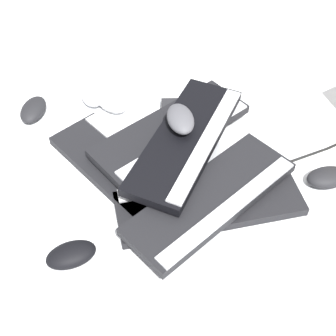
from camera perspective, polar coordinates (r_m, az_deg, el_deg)
ground_plane at (r=1.14m, az=-2.50°, el=-3.60°), size 3.20×3.20×0.00m
keyboard_0 at (r=1.12m, az=5.00°, el=-4.20°), size 0.28×0.46×0.03m
keyboard_1 at (r=1.22m, az=2.91°, el=1.52°), size 0.46×0.35×0.03m
keyboard_2 at (r=1.18m, az=-5.41°, el=-0.39°), size 0.46×0.24×0.03m
keyboard_3 at (r=1.09m, az=5.39°, el=-3.71°), size 0.24×0.46×0.03m
keyboard_4 at (r=1.24m, az=0.45°, el=4.59°), size 0.22×0.46×0.03m
keyboard_5 at (r=1.17m, az=2.31°, el=3.49°), size 0.38×0.45×0.03m
mouse_0 at (r=1.22m, az=18.93°, el=-1.09°), size 0.10×0.13×0.04m
mouse_1 at (r=1.17m, az=1.52°, el=6.01°), size 0.13×0.10×0.04m
mouse_2 at (r=1.40m, az=-9.21°, el=8.84°), size 0.12×0.09×0.04m
mouse_3 at (r=1.39m, az=-16.10°, el=6.86°), size 0.13×0.12×0.04m
mouse_4 at (r=1.37m, az=-6.95°, el=7.99°), size 0.12×0.09×0.04m
mouse_5 at (r=1.05m, az=-11.73°, el=-10.31°), size 0.08×0.12×0.04m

